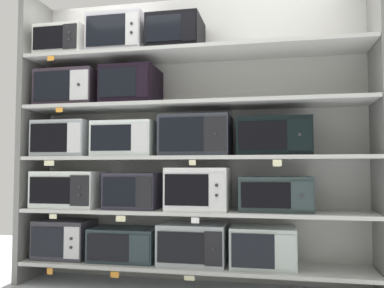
{
  "coord_description": "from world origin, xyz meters",
  "views": [
    {
      "loc": [
        0.67,
        -3.29,
        0.96
      ],
      "look_at": [
        0.0,
        0.0,
        1.16
      ],
      "focal_mm": 38.4,
      "sensor_mm": 36.0,
      "label": 1
    }
  ],
  "objects_px": {
    "microwave_16": "(176,36)",
    "microwave_7": "(276,194)",
    "microwave_15": "(119,37)",
    "microwave_3": "(263,247)",
    "microwave_5": "(135,191)",
    "microwave_4": "(71,189)",
    "microwave_14": "(66,44)",
    "microwave_13": "(132,87)",
    "microwave_2": "(193,244)",
    "microwave_0": "(65,239)",
    "microwave_1": "(125,244)",
    "microwave_6": "(199,189)",
    "microwave_8": "(67,139)",
    "microwave_12": "(71,90)",
    "microwave_9": "(127,139)",
    "microwave_10": "(196,136)",
    "microwave_11": "(274,137)"
  },
  "relations": [
    {
      "from": "microwave_3",
      "to": "microwave_4",
      "type": "xyz_separation_m",
      "value": [
        -1.64,
        0.0,
        0.43
      ]
    },
    {
      "from": "microwave_14",
      "to": "microwave_7",
      "type": "bearing_deg",
      "value": 0.0
    },
    {
      "from": "microwave_3",
      "to": "microwave_5",
      "type": "height_order",
      "value": "microwave_5"
    },
    {
      "from": "microwave_10",
      "to": "microwave_13",
      "type": "relative_size",
      "value": 1.27
    },
    {
      "from": "microwave_4",
      "to": "microwave_10",
      "type": "xyz_separation_m",
      "value": [
        1.11,
        -0.0,
        0.44
      ]
    },
    {
      "from": "microwave_8",
      "to": "microwave_15",
      "type": "distance_m",
      "value": 1.0
    },
    {
      "from": "microwave_6",
      "to": "microwave_1",
      "type": "bearing_deg",
      "value": -179.97
    },
    {
      "from": "microwave_1",
      "to": "microwave_0",
      "type": "bearing_deg",
      "value": 179.98
    },
    {
      "from": "microwave_9",
      "to": "microwave_16",
      "type": "xyz_separation_m",
      "value": [
        0.42,
        -0.0,
        0.87
      ]
    },
    {
      "from": "microwave_16",
      "to": "microwave_7",
      "type": "bearing_deg",
      "value": 0.01
    },
    {
      "from": "microwave_11",
      "to": "microwave_15",
      "type": "relative_size",
      "value": 1.18
    },
    {
      "from": "microwave_3",
      "to": "microwave_5",
      "type": "bearing_deg",
      "value": 180.0
    },
    {
      "from": "microwave_2",
      "to": "microwave_7",
      "type": "height_order",
      "value": "microwave_7"
    },
    {
      "from": "microwave_0",
      "to": "microwave_4",
      "type": "bearing_deg",
      "value": 0.21
    },
    {
      "from": "microwave_1",
      "to": "microwave_16",
      "type": "relative_size",
      "value": 1.29
    },
    {
      "from": "microwave_2",
      "to": "microwave_16",
      "type": "bearing_deg",
      "value": -180.0
    },
    {
      "from": "microwave_2",
      "to": "microwave_14",
      "type": "relative_size",
      "value": 1.27
    },
    {
      "from": "microwave_15",
      "to": "microwave_16",
      "type": "distance_m",
      "value": 0.51
    },
    {
      "from": "microwave_15",
      "to": "microwave_8",
      "type": "bearing_deg",
      "value": 180.0
    },
    {
      "from": "microwave_1",
      "to": "microwave_8",
      "type": "xyz_separation_m",
      "value": [
        -0.54,
        0.0,
        0.89
      ]
    },
    {
      "from": "microwave_7",
      "to": "microwave_9",
      "type": "distance_m",
      "value": 1.31
    },
    {
      "from": "microwave_3",
      "to": "microwave_6",
      "type": "distance_m",
      "value": 0.68
    },
    {
      "from": "microwave_14",
      "to": "microwave_11",
      "type": "bearing_deg",
      "value": 0.01
    },
    {
      "from": "microwave_13",
      "to": "microwave_2",
      "type": "bearing_deg",
      "value": 0.0
    },
    {
      "from": "microwave_2",
      "to": "microwave_16",
      "type": "distance_m",
      "value": 1.72
    },
    {
      "from": "microwave_4",
      "to": "microwave_3",
      "type": "bearing_deg",
      "value": -0.01
    },
    {
      "from": "microwave_5",
      "to": "microwave_8",
      "type": "relative_size",
      "value": 0.91
    },
    {
      "from": "microwave_7",
      "to": "microwave_15",
      "type": "xyz_separation_m",
      "value": [
        -1.31,
        -0.0,
        1.34
      ]
    },
    {
      "from": "microwave_3",
      "to": "microwave_5",
      "type": "distance_m",
      "value": 1.14
    },
    {
      "from": "microwave_1",
      "to": "microwave_6",
      "type": "xyz_separation_m",
      "value": [
        0.63,
        0.0,
        0.47
      ]
    },
    {
      "from": "microwave_2",
      "to": "microwave_12",
      "type": "height_order",
      "value": "microwave_12"
    },
    {
      "from": "microwave_4",
      "to": "microwave_15",
      "type": "bearing_deg",
      "value": -0.04
    },
    {
      "from": "microwave_2",
      "to": "microwave_7",
      "type": "relative_size",
      "value": 0.96
    },
    {
      "from": "microwave_0",
      "to": "microwave_8",
      "type": "xyz_separation_m",
      "value": [
        0.01,
        -0.0,
        0.86
      ]
    },
    {
      "from": "microwave_3",
      "to": "microwave_14",
      "type": "height_order",
      "value": "microwave_14"
    },
    {
      "from": "microwave_15",
      "to": "microwave_0",
      "type": "bearing_deg",
      "value": 179.99
    },
    {
      "from": "microwave_2",
      "to": "microwave_3",
      "type": "relative_size",
      "value": 1.07
    },
    {
      "from": "microwave_4",
      "to": "microwave_16",
      "type": "distance_m",
      "value": 1.59
    },
    {
      "from": "microwave_0",
      "to": "microwave_14",
      "type": "relative_size",
      "value": 1.09
    },
    {
      "from": "microwave_1",
      "to": "microwave_12",
      "type": "bearing_deg",
      "value": -180.0
    },
    {
      "from": "microwave_3",
      "to": "microwave_11",
      "type": "height_order",
      "value": "microwave_11"
    },
    {
      "from": "microwave_13",
      "to": "microwave_15",
      "type": "bearing_deg",
      "value": -179.94
    },
    {
      "from": "microwave_0",
      "to": "microwave_3",
      "type": "xyz_separation_m",
      "value": [
        1.69,
        -0.0,
        -0.01
      ]
    },
    {
      "from": "microwave_8",
      "to": "microwave_9",
      "type": "relative_size",
      "value": 0.94
    },
    {
      "from": "microwave_0",
      "to": "microwave_12",
      "type": "height_order",
      "value": "microwave_12"
    },
    {
      "from": "microwave_4",
      "to": "microwave_16",
      "type": "bearing_deg",
      "value": -0.01
    },
    {
      "from": "microwave_10",
      "to": "microwave_12",
      "type": "bearing_deg",
      "value": 180.0
    },
    {
      "from": "microwave_4",
      "to": "microwave_14",
      "type": "relative_size",
      "value": 1.32
    },
    {
      "from": "microwave_6",
      "to": "microwave_12",
      "type": "distance_m",
      "value": 1.43
    },
    {
      "from": "microwave_4",
      "to": "microwave_8",
      "type": "bearing_deg",
      "value": -179.63
    }
  ]
}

